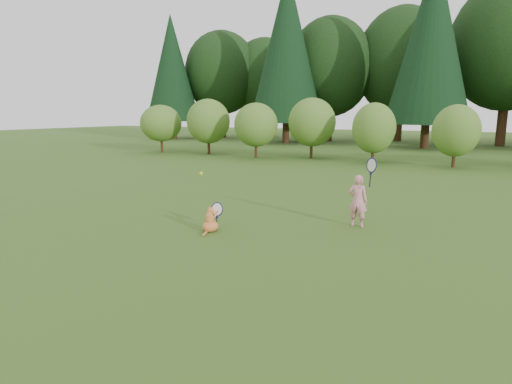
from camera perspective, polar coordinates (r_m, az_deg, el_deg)
The scene contains 6 objects.
ground at distance 7.80m, azimuth -3.98°, elevation -5.91°, with size 100.00×100.00×0.00m, color #325618.
shrub_row at distance 19.81m, azimuth 15.70°, elevation 7.83°, with size 28.00×3.00×2.80m, color #567925, non-canonical shape.
woodland_backdrop at distance 30.14m, azimuth 20.28°, elevation 20.05°, with size 48.00×10.00×15.00m, color black, non-canonical shape.
child at distance 8.55m, azimuth 13.48°, elevation -0.99°, with size 0.57×0.34×1.54m.
cat at distance 8.08m, azimuth -6.09°, elevation -3.53°, with size 0.36×0.65×0.65m.
tennis_ball at distance 8.60m, azimuth -7.33°, elevation 2.47°, with size 0.07×0.07×0.07m.
Camera 1 is at (3.84, -6.42, 2.21)m, focal length 30.00 mm.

